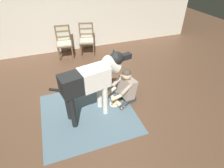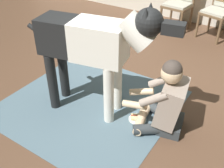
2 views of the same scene
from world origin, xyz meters
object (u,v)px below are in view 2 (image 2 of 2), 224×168
(hot_dog_on_plate, at_px, (138,118))
(dining_chair_right_of_pair, at_px, (221,7))
(large_dog, at_px, (94,44))
(person_sitting_on_floor, at_px, (166,102))

(hot_dog_on_plate, bearing_deg, dining_chair_right_of_pair, 88.74)
(large_dog, relative_size, hot_dog_on_plate, 8.11)
(person_sitting_on_floor, bearing_deg, dining_chair_right_of_pair, 94.48)
(large_dog, xyz_separation_m, hot_dog_on_plate, (0.49, 0.10, -0.81))
(dining_chair_right_of_pair, distance_m, person_sitting_on_floor, 2.74)
(dining_chair_right_of_pair, relative_size, hot_dog_on_plate, 4.88)
(hot_dog_on_plate, bearing_deg, large_dog, -168.08)
(dining_chair_right_of_pair, height_order, person_sitting_on_floor, dining_chair_right_of_pair)
(hot_dog_on_plate, bearing_deg, person_sitting_on_floor, 11.92)
(person_sitting_on_floor, relative_size, hot_dog_on_plate, 4.06)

